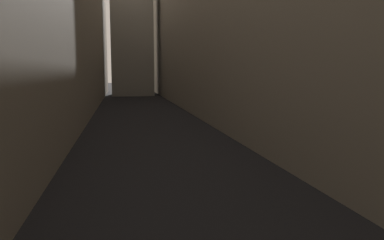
# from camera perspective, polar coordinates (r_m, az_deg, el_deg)

# --- Properties ---
(ground_plane) EXTENTS (264.00, 264.00, 0.00)m
(ground_plane) POSITION_cam_1_polar(r_m,az_deg,el_deg) (39.62, -7.06, 0.22)
(ground_plane) COLOR black
(building_block_left) EXTENTS (13.04, 108.00, 20.64)m
(building_block_left) POSITION_cam_1_polar(r_m,az_deg,el_deg) (42.74, -24.29, 14.03)
(building_block_left) COLOR gray
(building_block_left) RESTS_ON ground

